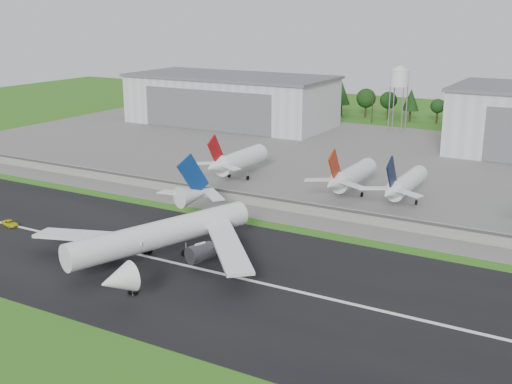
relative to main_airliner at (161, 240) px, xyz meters
The scene contains 14 objects.
ground 10.87m from the main_airliner, 80.95° to the right, with size 600.00×600.00×0.00m, color #2C5F16.
runway 5.10m from the main_airliner, 15.09° to the left, with size 320.00×60.00×0.10m, color black.
runway_centerline 5.04m from the main_airliner, 15.09° to the left, with size 220.00×1.00×0.02m, color white.
apron 110.53m from the main_airliner, 89.21° to the left, with size 320.00×150.00×0.10m, color slate.
blast_fence 45.53m from the main_airliner, 88.07° to the left, with size 240.00×0.61×3.50m.
hangar_west 174.16m from the main_airliner, 116.80° to the left, with size 97.00×44.00×23.20m.
water_tower 176.54m from the main_airliner, 91.13° to the left, with size 8.40×8.40×29.40m.
utility_poles 190.48m from the main_airliner, 89.54° to the left, with size 230.00×3.00×12.00m, color black, non-canonical shape.
treeline 205.48m from the main_airliner, 89.57° to the left, with size 320.00×16.00×22.00m, color black, non-canonical shape.
main_airliner is the anchor object (origin of this frame).
ground_vehicle 47.85m from the main_airliner, behind, with size 2.39×5.17×1.44m, color yellow.
parked_jet_red_a 70.49m from the main_airliner, 108.08° to the left, with size 7.36×31.29×16.83m.
parked_jet_red_b 69.02m from the main_airliner, 76.02° to the left, with size 7.36×31.29×16.60m.
parked_jet_navy 74.49m from the main_airliner, 63.95° to the left, with size 7.36×31.29×16.36m.
Camera 1 is at (80.21, -93.10, 52.64)m, focal length 45.00 mm.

